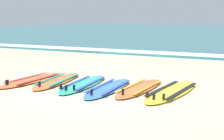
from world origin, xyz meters
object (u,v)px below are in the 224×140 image
surfboard_1 (58,81)px  surfboard_4 (140,88)px  surfboard_2 (84,84)px  surfboard_3 (109,88)px  surfboard_5 (172,91)px  surfboard_0 (33,80)px

surfboard_1 → surfboard_4: size_ratio=1.04×
surfboard_2 → surfboard_3: same height
surfboard_1 → surfboard_3: size_ratio=1.03×
surfboard_2 → surfboard_4: size_ratio=1.04×
surfboard_4 → surfboard_5: size_ratio=0.89×
surfboard_3 → surfboard_4: same height
surfboard_2 → surfboard_5: bearing=5.9°
surfboard_2 → surfboard_4: same height
surfboard_0 → surfboard_1: (0.60, 0.16, -0.00)m
surfboard_0 → surfboard_3: size_ratio=1.00×
surfboard_5 → surfboard_4: bearing=-178.6°
surfboard_0 → surfboard_5: 3.30m
surfboard_1 → surfboard_2: 0.74m
surfboard_3 → surfboard_4: size_ratio=1.01×
surfboard_2 → surfboard_3: (0.68, -0.11, -0.00)m
surfboard_1 → surfboard_4: 2.01m
surfboard_0 → surfboard_2: bearing=5.5°
surfboard_3 → surfboard_1: bearing=174.2°
surfboard_0 → surfboard_3: same height
surfboard_2 → surfboard_5: 1.96m
surfboard_3 → surfboard_5: size_ratio=0.89×
surfboard_2 → surfboard_4: (1.27, 0.19, -0.00)m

